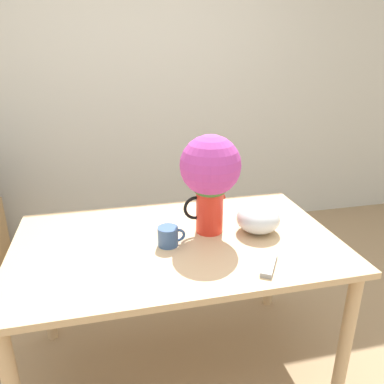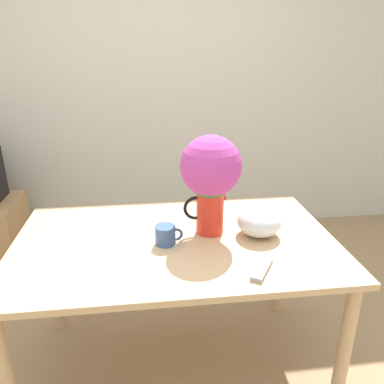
{
  "view_description": "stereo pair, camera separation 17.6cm",
  "coord_description": "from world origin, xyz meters",
  "views": [
    {
      "loc": [
        -0.25,
        -1.39,
        1.64
      ],
      "look_at": [
        0.13,
        0.22,
        1.0
      ],
      "focal_mm": 35.0,
      "sensor_mm": 36.0,
      "label": 1
    },
    {
      "loc": [
        -0.08,
        -1.42,
        1.64
      ],
      "look_at": [
        0.13,
        0.22,
        1.0
      ],
      "focal_mm": 35.0,
      "sensor_mm": 36.0,
      "label": 2
    }
  ],
  "objects": [
    {
      "name": "flower_vase",
      "position": [
        0.21,
        0.22,
        1.09
      ],
      "size": [
        0.29,
        0.29,
        0.48
      ],
      "color": "red",
      "rests_on": "table"
    },
    {
      "name": "table",
      "position": [
        0.04,
        0.16,
        0.69
      ],
      "size": [
        1.52,
        0.92,
        0.79
      ],
      "color": "tan",
      "rests_on": "ground_plane"
    },
    {
      "name": "remote_control",
      "position": [
        0.37,
        -0.16,
        0.8
      ],
      "size": [
        0.14,
        0.18,
        0.02
      ],
      "color": "#999999",
      "rests_on": "table"
    },
    {
      "name": "white_bowl",
      "position": [
        0.44,
        0.16,
        0.85
      ],
      "size": [
        0.21,
        0.21,
        0.14
      ],
      "color": "silver",
      "rests_on": "table"
    },
    {
      "name": "coffee_mug",
      "position": [
        -0.01,
        0.12,
        0.83
      ],
      "size": [
        0.13,
        0.09,
        0.09
      ],
      "color": "#385689",
      "rests_on": "table"
    },
    {
      "name": "wall_back",
      "position": [
        0.0,
        1.91,
        1.3
      ],
      "size": [
        8.0,
        0.05,
        2.6
      ],
      "color": "silver",
      "rests_on": "ground_plane"
    }
  ]
}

